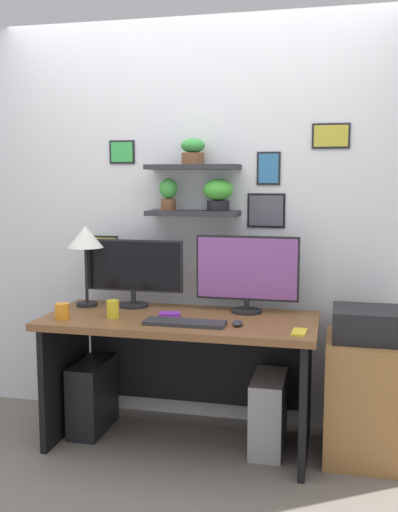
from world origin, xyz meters
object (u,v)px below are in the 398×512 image
scissors_tray (170,315)px  computer_tower_right (268,413)px  desk (182,351)px  coffee_mug (62,311)px  desk_lamp (86,241)px  pen_cup (113,309)px  computer_tower_left (93,396)px  monitor_right (247,272)px  keyboard (185,323)px  cell_phone (299,332)px  computer_mouse (238,323)px  drawer_cabinet (366,398)px  printer (368,324)px  monitor_left (133,269)px

scissors_tray → computer_tower_right: (0.56, 0.05, -0.55)m
desk → coffee_mug: bearing=-159.0°
desk_lamp → computer_tower_right: desk_lamp is taller
pen_cup → computer_tower_left: (-0.20, 0.16, -0.59)m
monitor_right → keyboard: monitor_right is taller
computer_tower_right → cell_phone: bearing=-54.2°
coffee_mug → computer_tower_right: 1.30m
monitor_right → computer_tower_left: monitor_right is taller
computer_mouse → keyboard: bearing=-172.5°
desk_lamp → drawer_cabinet: bearing=-2.7°
desk_lamp → keyboard: bearing=-24.5°
monitor_right → pen_cup: size_ratio=6.04×
desk_lamp → scissors_tray: 0.71m
printer → computer_tower_left: bearing=-179.1°
computer_tower_right → desk_lamp: bearing=174.2°
desk → computer_mouse: (0.35, -0.17, 0.23)m
desk_lamp → computer_tower_left: 0.95m
desk → computer_tower_right: 0.60m
coffee_mug → computer_tower_left: size_ratio=0.21×
keyboard → printer: printer is taller
computer_mouse → computer_tower_left: computer_mouse is taller
monitor_right → scissors_tray: size_ratio=5.04×
desk → monitor_left: monitor_left is taller
monitor_right → computer_tower_left: (-0.92, -0.16, -0.78)m
desk → computer_mouse: computer_mouse is taller
computer_mouse → desk_lamp: (-0.99, 0.28, 0.39)m
coffee_mug → keyboard: bearing=2.5°
monitor_right → coffee_mug: 1.08m
pen_cup → scissors_tray: size_ratio=0.83×
drawer_cabinet → monitor_right: bearing=169.0°
keyboard → desk_lamp: size_ratio=0.89×
printer → monitor_left: bearing=174.5°
computer_mouse → pen_cup: bearing=177.9°
computer_mouse → printer: 0.71m
keyboard → computer_mouse: computer_mouse is taller
desk_lamp → pen_cup: size_ratio=4.95×
monitor_left → cell_phone: 1.13m
computer_tower_right → keyboard: bearing=-154.8°
desk → pen_cup: (-0.37, -0.15, 0.26)m
cell_phone → computer_tower_right: (-0.18, 0.24, -0.54)m
computer_tower_left → pen_cup: bearing=-37.5°
keyboard → computer_tower_right: size_ratio=1.04×
desk_lamp → drawer_cabinet: (1.67, -0.08, -0.82)m
computer_tower_right → desk: bearing=179.4°
keyboard → coffee_mug: bearing=-177.5°
scissors_tray → monitor_left: bearing=142.9°
scissors_tray → computer_tower_right: size_ratio=0.28×
pen_cup → scissors_tray: (0.31, 0.09, -0.04)m
desk_lamp → cell_phone: desk_lamp is taller
scissors_tray → computer_tower_right: bearing=5.0°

